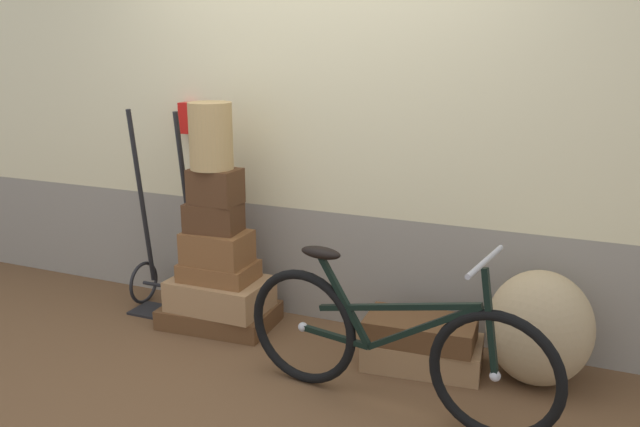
{
  "coord_description": "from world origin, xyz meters",
  "views": [
    {
      "loc": [
        1.61,
        -2.92,
        1.75
      ],
      "look_at": [
        0.21,
        0.29,
        0.84
      ],
      "focal_mm": 37.31,
      "sensor_mm": 36.0,
      "label": 1
    }
  ],
  "objects_px": {
    "suitcase_2": "(219,271)",
    "suitcase_5": "(215,186)",
    "suitcase_3": "(217,247)",
    "luggage_trolley": "(166,265)",
    "bicycle": "(390,345)",
    "burlap_sack": "(539,328)",
    "suitcase_0": "(220,315)",
    "suitcase_6": "(423,352)",
    "wicker_basket": "(211,136)",
    "suitcase_1": "(220,294)",
    "suitcase_4": "(214,217)",
    "suitcase_7": "(420,330)"
  },
  "relations": [
    {
      "from": "suitcase_0",
      "to": "suitcase_3",
      "type": "relative_size",
      "value": 1.78
    },
    {
      "from": "suitcase_3",
      "to": "wicker_basket",
      "type": "bearing_deg",
      "value": 165.52
    },
    {
      "from": "suitcase_5",
      "to": "suitcase_7",
      "type": "xyz_separation_m",
      "value": [
        1.29,
        -0.03,
        -0.68
      ]
    },
    {
      "from": "suitcase_1",
      "to": "wicker_basket",
      "type": "height_order",
      "value": "wicker_basket"
    },
    {
      "from": "suitcase_1",
      "to": "bicycle",
      "type": "height_order",
      "value": "bicycle"
    },
    {
      "from": "wicker_basket",
      "to": "burlap_sack",
      "type": "distance_m",
      "value": 2.12
    },
    {
      "from": "suitcase_1",
      "to": "suitcase_5",
      "type": "relative_size",
      "value": 2.06
    },
    {
      "from": "suitcase_1",
      "to": "suitcase_7",
      "type": "height_order",
      "value": "suitcase_1"
    },
    {
      "from": "suitcase_0",
      "to": "suitcase_3",
      "type": "height_order",
      "value": "suitcase_3"
    },
    {
      "from": "suitcase_1",
      "to": "burlap_sack",
      "type": "xyz_separation_m",
      "value": [
        1.9,
        0.05,
        0.09
      ]
    },
    {
      "from": "suitcase_0",
      "to": "suitcase_6",
      "type": "distance_m",
      "value": 1.33
    },
    {
      "from": "wicker_basket",
      "to": "bicycle",
      "type": "bearing_deg",
      "value": -20.95
    },
    {
      "from": "suitcase_5",
      "to": "suitcase_3",
      "type": "bearing_deg",
      "value": -79.69
    },
    {
      "from": "suitcase_2",
      "to": "bicycle",
      "type": "height_order",
      "value": "bicycle"
    },
    {
      "from": "suitcase_5",
      "to": "bicycle",
      "type": "relative_size",
      "value": 0.18
    },
    {
      "from": "suitcase_0",
      "to": "suitcase_3",
      "type": "bearing_deg",
      "value": -58.31
    },
    {
      "from": "suitcase_4",
      "to": "suitcase_5",
      "type": "bearing_deg",
      "value": -0.91
    },
    {
      "from": "suitcase_6",
      "to": "suitcase_7",
      "type": "bearing_deg",
      "value": -125.33
    },
    {
      "from": "suitcase_2",
      "to": "luggage_trolley",
      "type": "distance_m",
      "value": 0.49
    },
    {
      "from": "suitcase_2",
      "to": "suitcase_3",
      "type": "bearing_deg",
      "value": -95.16
    },
    {
      "from": "burlap_sack",
      "to": "bicycle",
      "type": "height_order",
      "value": "bicycle"
    },
    {
      "from": "suitcase_6",
      "to": "suitcase_0",
      "type": "bearing_deg",
      "value": 172.25
    },
    {
      "from": "suitcase_2",
      "to": "suitcase_3",
      "type": "xyz_separation_m",
      "value": [
        -0.0,
        -0.01,
        0.15
      ]
    },
    {
      "from": "suitcase_2",
      "to": "suitcase_5",
      "type": "relative_size",
      "value": 1.54
    },
    {
      "from": "suitcase_1",
      "to": "luggage_trolley",
      "type": "xyz_separation_m",
      "value": [
        -0.48,
        0.1,
        0.09
      ]
    },
    {
      "from": "suitcase_3",
      "to": "suitcase_5",
      "type": "xyz_separation_m",
      "value": [
        -0.0,
        0.01,
        0.38
      ]
    },
    {
      "from": "suitcase_0",
      "to": "wicker_basket",
      "type": "distance_m",
      "value": 1.14
    },
    {
      "from": "wicker_basket",
      "to": "bicycle",
      "type": "xyz_separation_m",
      "value": [
        1.28,
        -0.49,
        -0.87
      ]
    },
    {
      "from": "burlap_sack",
      "to": "suitcase_4",
      "type": "bearing_deg",
      "value": -178.5
    },
    {
      "from": "suitcase_7",
      "to": "burlap_sack",
      "type": "height_order",
      "value": "burlap_sack"
    },
    {
      "from": "luggage_trolley",
      "to": "burlap_sack",
      "type": "height_order",
      "value": "luggage_trolley"
    },
    {
      "from": "wicker_basket",
      "to": "luggage_trolley",
      "type": "height_order",
      "value": "wicker_basket"
    },
    {
      "from": "suitcase_4",
      "to": "suitcase_6",
      "type": "relative_size",
      "value": 0.51
    },
    {
      "from": "suitcase_6",
      "to": "burlap_sack",
      "type": "distance_m",
      "value": 0.64
    },
    {
      "from": "suitcase_0",
      "to": "suitcase_3",
      "type": "distance_m",
      "value": 0.46
    },
    {
      "from": "suitcase_7",
      "to": "bicycle",
      "type": "distance_m",
      "value": 0.48
    },
    {
      "from": "bicycle",
      "to": "suitcase_1",
      "type": "bearing_deg",
      "value": 158.53
    },
    {
      "from": "suitcase_1",
      "to": "suitcase_6",
      "type": "height_order",
      "value": "suitcase_1"
    },
    {
      "from": "suitcase_4",
      "to": "suitcase_5",
      "type": "distance_m",
      "value": 0.19
    },
    {
      "from": "suitcase_5",
      "to": "luggage_trolley",
      "type": "distance_m",
      "value": 0.77
    },
    {
      "from": "suitcase_3",
      "to": "suitcase_6",
      "type": "height_order",
      "value": "suitcase_3"
    },
    {
      "from": "suitcase_1",
      "to": "suitcase_6",
      "type": "xyz_separation_m",
      "value": [
        1.3,
        -0.01,
        -0.14
      ]
    },
    {
      "from": "suitcase_2",
      "to": "burlap_sack",
      "type": "height_order",
      "value": "burlap_sack"
    },
    {
      "from": "suitcase_5",
      "to": "bicycle",
      "type": "bearing_deg",
      "value": -20.87
    },
    {
      "from": "suitcase_3",
      "to": "luggage_trolley",
      "type": "distance_m",
      "value": 0.54
    },
    {
      "from": "wicker_basket",
      "to": "burlap_sack",
      "type": "bearing_deg",
      "value": 1.62
    },
    {
      "from": "bicycle",
      "to": "burlap_sack",
      "type": "bearing_deg",
      "value": 40.8
    },
    {
      "from": "suitcase_1",
      "to": "suitcase_4",
      "type": "distance_m",
      "value": 0.49
    },
    {
      "from": "wicker_basket",
      "to": "suitcase_1",
      "type": "bearing_deg",
      "value": 22.45
    },
    {
      "from": "suitcase_1",
      "to": "suitcase_3",
      "type": "relative_size",
      "value": 1.53
    }
  ]
}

